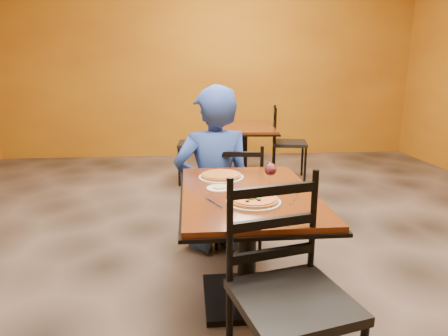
{
  "coord_description": "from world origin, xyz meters",
  "views": [
    {
      "loc": [
        -0.36,
        -2.79,
        1.48
      ],
      "look_at": [
        -0.13,
        -0.3,
        0.85
      ],
      "focal_mm": 31.54,
      "sensor_mm": 36.0,
      "label": 1
    }
  ],
  "objects": [
    {
      "name": "floor",
      "position": [
        0.0,
        0.0,
        0.0
      ],
      "size": [
        7.0,
        8.0,
        0.01
      ],
      "primitive_type": "cube",
      "color": "black",
      "rests_on": "ground"
    },
    {
      "name": "wall_back",
      "position": [
        0.0,
        4.0,
        1.5
      ],
      "size": [
        7.0,
        0.01,
        3.0
      ],
      "primitive_type": "cube",
      "color": "#B07113",
      "rests_on": "ground"
    },
    {
      "name": "table_main",
      "position": [
        0.0,
        -0.5,
        0.56
      ],
      "size": [
        0.83,
        1.23,
        0.75
      ],
      "color": "#59210E",
      "rests_on": "floor"
    },
    {
      "name": "table_second",
      "position": [
        0.37,
        2.34,
        0.56
      ],
      "size": [
        0.89,
        1.25,
        0.75
      ],
      "rotation": [
        0.0,
        0.0,
        -0.07
      ],
      "color": "#59210E",
      "rests_on": "floor"
    },
    {
      "name": "chair_main_near",
      "position": [
        0.07,
        -1.34,
        0.52
      ],
      "size": [
        0.56,
        0.56,
        1.03
      ],
      "primitive_type": null,
      "rotation": [
        0.0,
        0.0,
        0.24
      ],
      "color": "black",
      "rests_on": "floor"
    },
    {
      "name": "chair_main_far",
      "position": [
        0.06,
        0.4,
        0.45
      ],
      "size": [
        0.46,
        0.46,
        0.89
      ],
      "primitive_type": null,
      "rotation": [
        0.0,
        0.0,
        3.0
      ],
      "color": "black",
      "rests_on": "floor"
    },
    {
      "name": "chair_second_left",
      "position": [
        -0.26,
        2.34,
        0.51
      ],
      "size": [
        0.49,
        0.49,
        1.01
      ],
      "primitive_type": null,
      "rotation": [
        0.0,
        0.0,
        -1.64
      ],
      "color": "black",
      "rests_on": "floor"
    },
    {
      "name": "chair_second_right",
      "position": [
        1.0,
        2.34,
        0.5
      ],
      "size": [
        0.53,
        0.53,
        0.99
      ],
      "primitive_type": null,
      "rotation": [
        0.0,
        0.0,
        1.38
      ],
      "color": "black",
      "rests_on": "floor"
    },
    {
      "name": "diner",
      "position": [
        -0.15,
        0.34,
        0.68
      ],
      "size": [
        0.72,
        0.52,
        1.36
      ],
      "primitive_type": "imported",
      "rotation": [
        0.0,
        0.0,
        3.28
      ],
      "color": "navy",
      "rests_on": "floor"
    },
    {
      "name": "plate_main",
      "position": [
        -0.0,
        -0.71,
        0.76
      ],
      "size": [
        0.31,
        0.31,
        0.01
      ],
      "primitive_type": "cylinder",
      "color": "white",
      "rests_on": "table_main"
    },
    {
      "name": "pizza_main",
      "position": [
        -0.0,
        -0.71,
        0.77
      ],
      "size": [
        0.28,
        0.28,
        0.02
      ],
      "primitive_type": "cylinder",
      "color": "#9B1A0B",
      "rests_on": "plate_main"
    },
    {
      "name": "plate_far",
      "position": [
        -0.14,
        -0.18,
        0.76
      ],
      "size": [
        0.31,
        0.31,
        0.01
      ],
      "primitive_type": "cylinder",
      "color": "white",
      "rests_on": "table_main"
    },
    {
      "name": "pizza_far",
      "position": [
        -0.14,
        -0.18,
        0.77
      ],
      "size": [
        0.28,
        0.28,
        0.02
      ],
      "primitive_type": "cylinder",
      "color": "orange",
      "rests_on": "plate_far"
    },
    {
      "name": "side_plate",
      "position": [
        -0.17,
        -0.44,
        0.76
      ],
      "size": [
        0.16,
        0.16,
        0.01
      ],
      "primitive_type": "cylinder",
      "color": "white",
      "rests_on": "table_main"
    },
    {
      "name": "dip",
      "position": [
        -0.17,
        -0.44,
        0.76
      ],
      "size": [
        0.09,
        0.09,
        0.01
      ],
      "primitive_type": "cylinder",
      "color": "tan",
      "rests_on": "side_plate"
    },
    {
      "name": "wine_glass",
      "position": [
        0.15,
        -0.45,
        0.84
      ],
      "size": [
        0.08,
        0.08,
        0.18
      ],
      "primitive_type": null,
      "color": "white",
      "rests_on": "table_main"
    },
    {
      "name": "fork",
      "position": [
        -0.22,
        -0.71,
        0.75
      ],
      "size": [
        0.09,
        0.18,
        0.0
      ],
      "primitive_type": "cube",
      "rotation": [
        0.0,
        0.0,
        0.42
      ],
      "color": "silver",
      "rests_on": "table_main"
    },
    {
      "name": "knife",
      "position": [
        0.24,
        -0.67,
        0.75
      ],
      "size": [
        0.11,
        0.19,
        0.0
      ],
      "primitive_type": "cube",
      "rotation": [
        0.0,
        0.0,
        -0.47
      ],
      "color": "silver",
      "rests_on": "table_main"
    }
  ]
}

